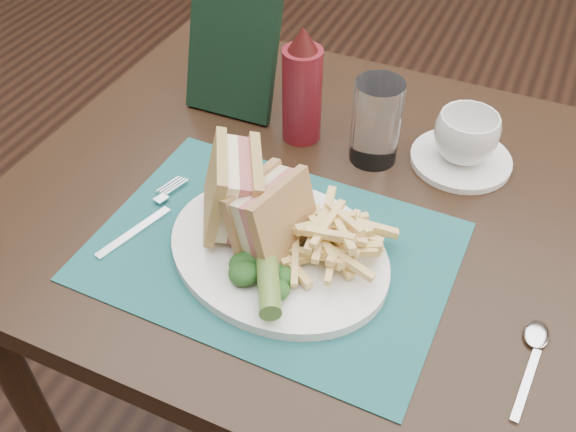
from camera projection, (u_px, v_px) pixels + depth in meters
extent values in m
plane|color=black|center=(383.00, 288.00, 1.76)|extent=(7.00, 7.00, 0.00)
cube|color=#1A5253|center=(272.00, 251.00, 0.83)|extent=(0.46, 0.33, 0.00)
cylinder|color=#4D702A|center=(268.00, 274.00, 0.75)|extent=(0.08, 0.12, 0.03)
cylinder|color=white|center=(461.00, 160.00, 0.96)|extent=(0.17, 0.17, 0.01)
imported|color=white|center=(466.00, 137.00, 0.93)|extent=(0.13, 0.13, 0.07)
cylinder|color=white|center=(376.00, 122.00, 0.93)|extent=(0.08, 0.08, 0.13)
cube|color=black|center=(234.00, 40.00, 1.00)|extent=(0.15, 0.09, 0.23)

